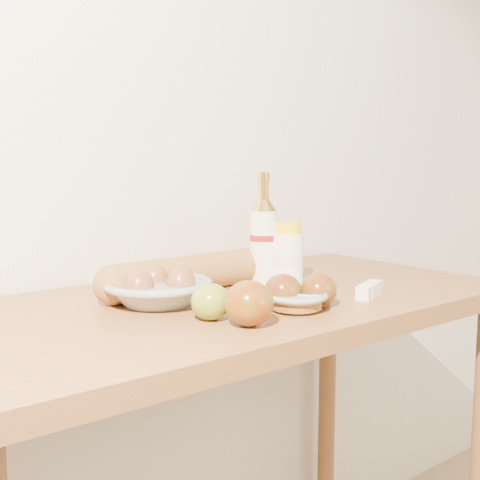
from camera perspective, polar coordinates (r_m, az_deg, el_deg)
name	(u,v)px	position (r m, az deg, el deg)	size (l,w,h in m)	color
back_wall	(147,108)	(1.48, -8.81, 12.25)	(3.50, 0.02, 2.60)	beige
table	(231,356)	(1.26, -0.85, -10.92)	(1.20, 0.60, 0.90)	#9F6533
bourbon_bottle	(263,238)	(1.36, 2.24, 0.16)	(0.07, 0.07, 0.25)	white
cream_bottle	(288,255)	(1.36, 4.54, -1.45)	(0.09, 0.09, 0.14)	white
egg_bowl	(158,289)	(1.17, -7.82, -4.60)	(0.27, 0.27, 0.07)	gray
baguette	(195,273)	(1.28, -4.31, -3.12)	(0.47, 0.11, 0.08)	#A97533
apple_yellowgreen	(211,302)	(1.05, -2.79, -5.87)	(0.09, 0.09, 0.06)	olive
apple_redgreen_front	(249,303)	(1.00, 0.86, -6.02)	(0.11, 0.11, 0.08)	#99080A
apple_redgreen_right	(283,291)	(1.13, 4.10, -4.84)	(0.09, 0.09, 0.07)	maroon
sugar_bowl	(307,296)	(1.16, 6.41, -5.34)	(0.13, 0.13, 0.03)	gray
syrup_bowl	(296,301)	(1.12, 5.32, -5.78)	(0.13, 0.13, 0.03)	gray
butter_stick	(370,290)	(1.26, 12.20, -4.66)	(0.10, 0.06, 0.03)	#FAEFC1
apple_extra	(318,290)	(1.15, 7.45, -4.72)	(0.09, 0.09, 0.07)	maroon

